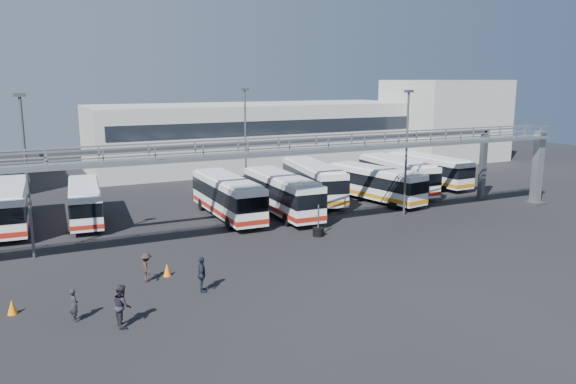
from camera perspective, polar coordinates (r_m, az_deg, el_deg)
name	(u,v)px	position (r m, az deg, el deg)	size (l,w,h in m)	color
ground	(319,258)	(35.43, 3.16, -6.74)	(140.00, 140.00, 0.00)	black
gantry	(279,160)	(39.29, -0.96, 3.32)	(51.40, 5.15, 7.10)	gray
warehouse	(257,135)	(73.48, -3.21, 5.83)	(42.00, 14.00, 8.00)	#9E9E99
building_right	(444,120)	(82.29, 15.55, 7.07)	(14.00, 12.00, 11.00)	#B2B2AD
light_pole_left	(26,168)	(37.69, -25.06, 2.25)	(0.70, 0.35, 10.21)	#4C4F54
light_pole_mid	(407,146)	(46.53, 11.96, 4.59)	(0.70, 0.35, 10.21)	#4C4F54
light_pole_back	(245,134)	(55.55, -4.35, 5.85)	(0.70, 0.35, 10.21)	#4C4F54
bus_1	(10,204)	(46.81, -26.38, -1.14)	(3.15, 11.03, 3.31)	silver
bus_2	(85,201)	(46.73, -19.94, -0.84)	(3.28, 10.21, 3.04)	silver
bus_4	(227,195)	(45.40, -6.18, -0.34)	(2.71, 11.10, 3.36)	silver
bus_5	(282,193)	(46.19, -0.65, -0.06)	(2.94, 11.21, 3.38)	silver
bus_6	(313,180)	(51.88, 2.57, 1.23)	(4.56, 11.66, 3.46)	silver
bus_7	(375,183)	(51.99, 8.86, 0.95)	(4.24, 10.69, 3.17)	silver
bus_8	(397,174)	(56.53, 11.01, 1.81)	(3.56, 11.26, 3.37)	silver
bus_9	(429,169)	(61.02, 14.09, 2.28)	(3.03, 10.64, 3.20)	silver
pedestrian_a	(74,305)	(28.13, -20.91, -10.67)	(0.57, 0.38, 1.57)	black
pedestrian_b	(122,306)	(26.84, -16.50, -11.00)	(0.95, 0.74, 1.96)	#24212D
pedestrian_c	(146,267)	(32.15, -14.19, -7.44)	(1.06, 0.61, 1.64)	black
pedestrian_d	(202,275)	(30.04, -8.75, -8.29)	(1.12, 0.46, 1.91)	#1C2332
cone_left	(12,307)	(30.22, -26.24, -10.43)	(0.46, 0.46, 0.73)	orange
cone_right	(167,270)	(32.91, -12.18, -7.74)	(0.46, 0.46, 0.73)	orange
tire_stack	(318,231)	(40.24, 3.09, -3.96)	(0.80, 0.80, 2.28)	black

